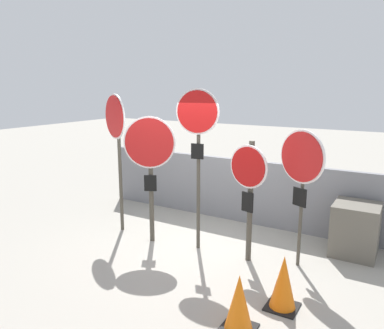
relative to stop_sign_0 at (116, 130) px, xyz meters
name	(u,v)px	position (x,y,z in m)	size (l,w,h in m)	color
ground_plane	(201,246)	(1.74, 0.13, -1.96)	(40.00, 40.00, 0.00)	gray
fence_back	(237,190)	(1.74, 1.67, -1.31)	(6.33, 0.12, 1.31)	slate
stop_sign_0	(116,130)	(0.00, 0.00, 0.00)	(0.77, 0.38, 2.63)	#474238
stop_sign_1	(150,155)	(0.87, -0.14, -0.37)	(0.81, 0.43, 2.27)	#474238
stop_sign_2	(198,132)	(1.73, 0.02, 0.07)	(0.73, 0.17, 2.73)	#474238
stop_sign_3	(249,183)	(2.64, 0.03, -0.67)	(0.66, 0.21, 1.95)	#474238
stop_sign_4	(302,166)	(3.37, 0.25, -0.36)	(0.74, 0.37, 2.14)	#474238
traffic_cone_0	(239,303)	(3.23, -1.64, -1.62)	(0.39, 0.39, 0.68)	black
traffic_cone_1	(283,282)	(3.53, -0.96, -1.61)	(0.40, 0.40, 0.71)	black
storage_crate	(355,229)	(4.09, 1.17, -1.53)	(0.71, 0.73, 0.87)	#605B51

